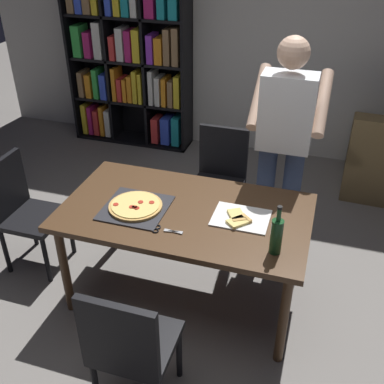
# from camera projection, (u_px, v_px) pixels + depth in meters

# --- Properties ---
(ground_plane) EXTENTS (12.00, 12.00, 0.00)m
(ground_plane) POSITION_uv_depth(u_px,v_px,m) (186.00, 293.00, 3.44)
(ground_plane) COLOR gray
(back_wall) EXTENTS (6.40, 0.10, 2.80)m
(back_wall) POSITION_uv_depth(u_px,v_px,m) (262.00, 25.00, 4.81)
(back_wall) COLOR silver
(back_wall) RESTS_ON ground_plane
(dining_table) EXTENTS (1.64, 0.92, 0.75)m
(dining_table) POSITION_uv_depth(u_px,v_px,m) (185.00, 219.00, 3.09)
(dining_table) COLOR #4C331E
(dining_table) RESTS_ON ground_plane
(chair_near_camera) EXTENTS (0.42, 0.42, 0.90)m
(chair_near_camera) POSITION_uv_depth(u_px,v_px,m) (129.00, 345.00, 2.41)
(chair_near_camera) COLOR black
(chair_near_camera) RESTS_ON ground_plane
(chair_far_side) EXTENTS (0.42, 0.42, 0.90)m
(chair_far_side) POSITION_uv_depth(u_px,v_px,m) (220.00, 174.00, 3.94)
(chair_far_side) COLOR black
(chair_far_side) RESTS_ON ground_plane
(chair_left_end) EXTENTS (0.42, 0.42, 0.90)m
(chair_left_end) POSITION_uv_depth(u_px,v_px,m) (22.00, 207.00, 3.50)
(chair_left_end) COLOR black
(chair_left_end) RESTS_ON ground_plane
(bookshelf) EXTENTS (1.40, 0.35, 1.95)m
(bookshelf) POSITION_uv_depth(u_px,v_px,m) (129.00, 59.00, 5.21)
(bookshelf) COLOR black
(bookshelf) RESTS_ON ground_plane
(person_serving_pizza) EXTENTS (0.55, 0.54, 1.75)m
(person_serving_pizza) POSITION_uv_depth(u_px,v_px,m) (284.00, 141.00, 3.37)
(person_serving_pizza) COLOR #38476B
(person_serving_pizza) RESTS_ON ground_plane
(pepperoni_pizza_on_tray) EXTENTS (0.42, 0.42, 0.04)m
(pepperoni_pizza_on_tray) POSITION_uv_depth(u_px,v_px,m) (136.00, 207.00, 3.05)
(pepperoni_pizza_on_tray) COLOR #2D2D33
(pepperoni_pizza_on_tray) RESTS_ON dining_table
(pizza_slices_on_towel) EXTENTS (0.36, 0.29, 0.03)m
(pizza_slices_on_towel) POSITION_uv_depth(u_px,v_px,m) (240.00, 218.00, 2.95)
(pizza_slices_on_towel) COLOR white
(pizza_slices_on_towel) RESTS_ON dining_table
(wine_bottle) EXTENTS (0.07, 0.07, 0.32)m
(wine_bottle) POSITION_uv_depth(u_px,v_px,m) (276.00, 235.00, 2.62)
(wine_bottle) COLOR #194723
(wine_bottle) RESTS_ON dining_table
(kitchen_scissors) EXTENTS (0.19, 0.09, 0.01)m
(kitchen_scissors) POSITION_uv_depth(u_px,v_px,m) (162.00, 230.00, 2.85)
(kitchen_scissors) COLOR silver
(kitchen_scissors) RESTS_ON dining_table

